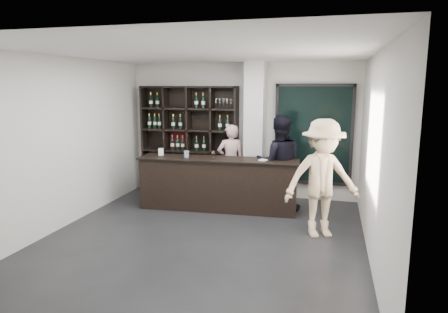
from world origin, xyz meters
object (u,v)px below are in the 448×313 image
(taster_pink, at_px, (231,162))
(taster_black, at_px, (279,163))
(customer, at_px, (322,179))
(tasting_counter, at_px, (218,184))
(wine_shelf, at_px, (189,140))

(taster_pink, height_order, taster_black, taster_black)
(taster_pink, height_order, customer, customer)
(customer, bearing_deg, tasting_counter, 132.40)
(taster_pink, distance_m, customer, 2.64)
(tasting_counter, height_order, taster_pink, taster_pink)
(wine_shelf, relative_size, taster_pink, 1.50)
(taster_pink, relative_size, customer, 0.84)
(wine_shelf, bearing_deg, taster_pink, -9.37)
(tasting_counter, relative_size, taster_black, 1.68)
(taster_pink, relative_size, taster_black, 0.86)
(tasting_counter, xyz_separation_m, taster_pink, (0.04, 0.87, 0.29))
(taster_black, height_order, customer, customer)
(customer, bearing_deg, taster_black, 101.74)
(taster_black, bearing_deg, taster_pink, -39.92)
(tasting_counter, relative_size, customer, 1.63)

